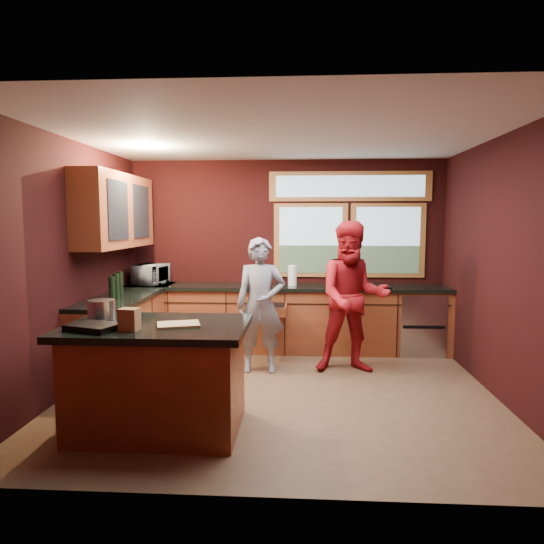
# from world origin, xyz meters

# --- Properties ---
(floor) EXTENTS (4.50, 4.50, 0.00)m
(floor) POSITION_xyz_m (0.00, 0.00, 0.00)
(floor) COLOR brown
(floor) RESTS_ON ground
(room_shell) EXTENTS (4.52, 4.02, 2.71)m
(room_shell) POSITION_xyz_m (-0.60, 0.32, 1.80)
(room_shell) COLOR black
(room_shell) RESTS_ON ground
(back_counter) EXTENTS (4.50, 0.64, 0.93)m
(back_counter) POSITION_xyz_m (0.20, 1.70, 0.46)
(back_counter) COLOR brown
(back_counter) RESTS_ON floor
(left_counter) EXTENTS (0.64, 2.30, 0.93)m
(left_counter) POSITION_xyz_m (-1.95, 0.85, 0.47)
(left_counter) COLOR brown
(left_counter) RESTS_ON floor
(island) EXTENTS (1.55, 1.05, 0.95)m
(island) POSITION_xyz_m (-1.02, -1.00, 0.48)
(island) COLOR brown
(island) RESTS_ON floor
(person_grey) EXTENTS (0.62, 0.42, 1.63)m
(person_grey) POSITION_xyz_m (-0.27, 0.72, 0.82)
(person_grey) COLOR slate
(person_grey) RESTS_ON floor
(person_red) EXTENTS (0.92, 0.73, 1.83)m
(person_red) POSITION_xyz_m (0.84, 0.78, 0.91)
(person_red) COLOR #A61319
(person_red) RESTS_ON floor
(microwave) EXTENTS (0.44, 0.57, 0.29)m
(microwave) POSITION_xyz_m (-1.92, 1.70, 1.07)
(microwave) COLOR #999999
(microwave) RESTS_ON left_counter
(potted_plant) EXTENTS (0.33, 0.28, 0.36)m
(potted_plant) POSITION_xyz_m (0.77, 1.75, 1.11)
(potted_plant) COLOR #999999
(potted_plant) RESTS_ON back_counter
(paper_towel) EXTENTS (0.12, 0.12, 0.28)m
(paper_towel) POSITION_xyz_m (0.09, 1.70, 1.07)
(paper_towel) COLOR white
(paper_towel) RESTS_ON back_counter
(cutting_board) EXTENTS (0.41, 0.34, 0.02)m
(cutting_board) POSITION_xyz_m (-0.82, -1.05, 0.95)
(cutting_board) COLOR tan
(cutting_board) RESTS_ON island
(stock_pot) EXTENTS (0.24, 0.24, 0.18)m
(stock_pot) POSITION_xyz_m (-1.57, -0.85, 1.03)
(stock_pot) COLOR #A9A9AE
(stock_pot) RESTS_ON island
(paper_bag) EXTENTS (0.16, 0.14, 0.18)m
(paper_bag) POSITION_xyz_m (-1.17, -1.25, 1.03)
(paper_bag) COLOR brown
(paper_bag) RESTS_ON island
(black_tray) EXTENTS (0.47, 0.39, 0.05)m
(black_tray) POSITION_xyz_m (-1.47, -1.25, 0.97)
(black_tray) COLOR black
(black_tray) RESTS_ON island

